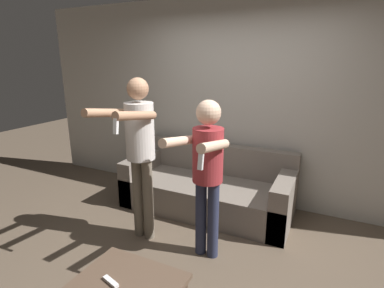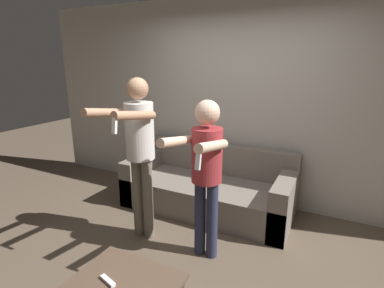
{
  "view_description": "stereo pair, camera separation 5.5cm",
  "coord_description": "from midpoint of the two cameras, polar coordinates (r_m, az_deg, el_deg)",
  "views": [
    {
      "loc": [
        1.15,
        -2.16,
        1.9
      ],
      "look_at": [
        -0.24,
        0.71,
        1.0
      ],
      "focal_mm": 28.0,
      "sensor_mm": 36.0,
      "label": 1
    },
    {
      "loc": [
        1.2,
        -2.14,
        1.9
      ],
      "look_at": [
        -0.24,
        0.71,
        1.0
      ],
      "focal_mm": 28.0,
      "sensor_mm": 36.0,
      "label": 2
    }
  ],
  "objects": [
    {
      "name": "couch",
      "position": [
        3.99,
        2.69,
        -8.51
      ],
      "size": [
        2.15,
        0.92,
        0.79
      ],
      "color": "slate",
      "rests_on": "ground_plane"
    },
    {
      "name": "person_standing_left",
      "position": [
        3.1,
        -10.56,
        0.22
      ],
      "size": [
        0.42,
        0.73,
        1.74
      ],
      "color": "#6B6051",
      "rests_on": "ground_plane"
    },
    {
      "name": "remote_on_table",
      "position": [
        2.42,
        -15.91,
        -23.91
      ],
      "size": [
        0.15,
        0.08,
        0.02
      ],
      "color": "white",
      "rests_on": "coffee_table"
    },
    {
      "name": "ground_plane",
      "position": [
        3.1,
        -2.48,
        -22.11
      ],
      "size": [
        14.0,
        14.0,
        0.0
      ],
      "primitive_type": "plane",
      "color": "brown"
    },
    {
      "name": "wall_back",
      "position": [
        4.05,
        8.73,
        7.73
      ],
      "size": [
        6.4,
        0.06,
        2.7
      ],
      "color": "#B7B2A8",
      "rests_on": "ground_plane"
    },
    {
      "name": "person_standing_right",
      "position": [
        2.77,
        2.26,
        -3.91
      ],
      "size": [
        0.41,
        0.7,
        1.57
      ],
      "color": "#282D47",
      "rests_on": "ground_plane"
    }
  ]
}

